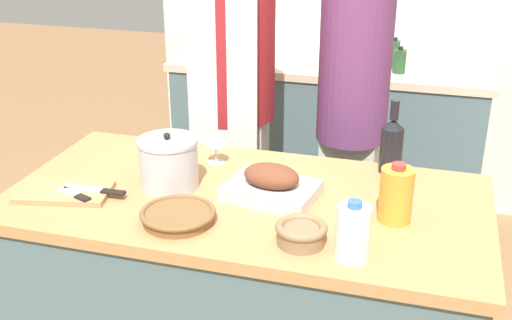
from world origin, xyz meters
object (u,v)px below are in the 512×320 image
at_px(person_cook_guest, 352,111).
at_px(juice_jug, 396,195).
at_px(condiment_bottle_extra, 371,52).
at_px(cutting_board, 65,192).
at_px(wicker_basket, 178,216).
at_px(knife_paring, 75,195).
at_px(condiment_bottle_short, 400,61).
at_px(roasting_pan, 271,185).
at_px(wine_glass_left, 216,137).
at_px(stock_pot, 168,163).
at_px(person_cook_aproned, 232,89).
at_px(wine_bottle_green, 392,144).
at_px(condiment_bottle_tall, 394,53).
at_px(milk_jug, 353,232).
at_px(knife_chef, 97,190).
at_px(mixing_bowl, 301,233).

bearing_deg(person_cook_guest, juice_jug, -69.90).
distance_m(juice_jug, condiment_bottle_extra, 1.66).
relative_size(cutting_board, condiment_bottle_extra, 2.36).
relative_size(wicker_basket, knife_paring, 1.60).
bearing_deg(wicker_basket, condiment_bottle_short, 72.75).
height_order(roasting_pan, wine_glass_left, wine_glass_left).
xyz_separation_m(wine_glass_left, knife_paring, (-0.34, -0.41, -0.08)).
relative_size(stock_pot, person_cook_aproned, 0.11).
xyz_separation_m(roasting_pan, wine_bottle_green, (0.35, 0.32, 0.06)).
bearing_deg(wine_glass_left, condiment_bottle_tall, 68.79).
height_order(wicker_basket, condiment_bottle_tall, condiment_bottle_tall).
xyz_separation_m(roasting_pan, cutting_board, (-0.66, -0.18, -0.03)).
distance_m(cutting_board, milk_jug, 0.98).
height_order(wicker_basket, knife_chef, wicker_basket).
relative_size(wicker_basket, cutting_board, 0.71).
xyz_separation_m(wine_bottle_green, condiment_bottle_extra, (-0.23, 1.27, 0.02)).
bearing_deg(stock_pot, wicker_basket, -60.80).
relative_size(wicker_basket, mixing_bowl, 1.54).
relative_size(cutting_board, person_cook_aproned, 0.18).
height_order(mixing_bowl, condiment_bottle_extra, condiment_bottle_extra).
relative_size(roasting_pan, condiment_bottle_short, 2.32).
relative_size(juice_jug, wine_bottle_green, 0.70).
relative_size(condiment_bottle_short, person_cook_guest, 0.08).
bearing_deg(wicker_basket, person_cook_guest, 70.75).
xyz_separation_m(milk_jug, person_cook_aproned, (-0.70, 1.07, 0.03)).
bearing_deg(condiment_bottle_extra, milk_jug, -84.48).
xyz_separation_m(milk_jug, condiment_bottle_extra, (-0.18, 1.88, 0.04)).
bearing_deg(person_cook_guest, wicker_basket, -105.69).
bearing_deg(roasting_pan, stock_pot, -176.93).
bearing_deg(roasting_pan, knife_paring, -161.51).
bearing_deg(wine_bottle_green, condiment_bottle_extra, 100.17).
bearing_deg(condiment_bottle_short, milk_jug, -89.43).
distance_m(stock_pot, milk_jug, 0.72).
distance_m(milk_jug, person_cook_aproned, 1.28).
distance_m(cutting_board, wine_glass_left, 0.56).
distance_m(roasting_pan, stock_pot, 0.36).
bearing_deg(condiment_bottle_short, condiment_bottle_tall, 107.83).
relative_size(wicker_basket, milk_jug, 1.32).
relative_size(milk_jug, wine_bottle_green, 0.65).
height_order(cutting_board, condiment_bottle_extra, condiment_bottle_extra).
bearing_deg(person_cook_guest, knife_paring, -122.61).
xyz_separation_m(wicker_basket, mixing_bowl, (0.39, -0.02, 0.01)).
xyz_separation_m(milk_jug, person_cook_guest, (-0.16, 1.12, -0.04)).
xyz_separation_m(juice_jug, knife_paring, (-1.01, -0.16, -0.07)).
bearing_deg(person_cook_aproned, mixing_bowl, -67.44).
distance_m(wine_glass_left, knife_paring, 0.54).
xyz_separation_m(juice_jug, wine_glass_left, (-0.67, 0.26, 0.02)).
bearing_deg(roasting_pan, condiment_bottle_short, 78.49).
xyz_separation_m(roasting_pan, condiment_bottle_extra, (0.13, 1.59, 0.08)).
relative_size(juice_jug, person_cook_aproned, 0.11).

